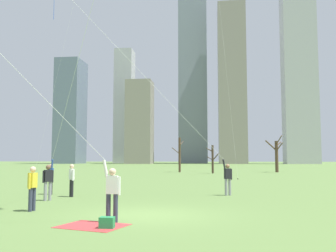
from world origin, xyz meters
The scene contains 17 objects.
ground_plane centered at (0.00, 0.00, 0.00)m, with size 400.00×400.00×0.00m, color #5B7A3D.
kite_flyer_far_back_yellow centered at (-5.14, 5.07, 3.41)m, with size 6.02×7.80×13.05m.
kite_flyer_foreground_right_purple centered at (-1.92, -2.07, 2.20)m, with size 10.26×4.49×12.54m.
kite_flyer_midfield_center_blue centered at (1.47, 6.84, 2.69)m, with size 9.83×1.76×11.83m.
bystander_far_off_by_trees centered at (-4.81, 5.52, 0.90)m, with size 0.36×0.43×1.62m.
bystander_strolling_midfield centered at (-4.36, 0.43, 0.90)m, with size 0.23×0.51×1.62m.
bystander_watching_nearby centered at (-5.26, 3.75, 0.90)m, with size 0.38×0.39×1.62m.
picnic_spot centered at (-0.93, -2.40, 0.09)m, with size 2.13×1.86×0.31m.
bare_tree_leftmost centered at (11.15, 40.33, 2.53)m, with size 2.56×3.33×5.02m.
bare_tree_center centered at (-2.15, 39.10, 2.51)m, with size 1.47×3.44×4.79m.
bare_tree_rightmost centered at (2.38, 35.63, 1.89)m, with size 1.65×2.57×3.59m.
skyline_wide_slab centered at (9.84, 120.84, 28.42)m, with size 9.62×11.30×65.87m.
skyline_tall_tower centered at (-22.66, 116.82, 14.61)m, with size 8.99×8.58×29.21m.
skyline_short_annex centered at (32.96, 119.89, 33.69)m, with size 11.11×7.73×73.28m.
skyline_slender_spire centered at (-31.51, 130.79, 22.36)m, with size 6.96×7.58×44.72m.
skyline_squat_block centered at (-4.46, 132.74, 33.67)m, with size 10.94×9.82×72.97m.
skyline_mid_tower_left centered at (-48.54, 118.10, 18.84)m, with size 8.62×11.61×37.69m.
Camera 1 is at (2.13, -12.77, 1.92)m, focal length 40.12 mm.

